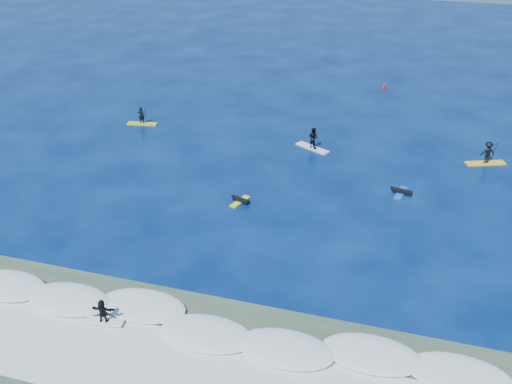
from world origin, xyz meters
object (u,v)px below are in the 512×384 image
(prone_paddler_far, at_px, (401,192))
(wave_surfer, at_px, (103,313))
(sup_paddler_right, at_px, (487,154))
(sup_paddler_center, at_px, (313,140))
(sup_paddler_left, at_px, (142,118))
(prone_paddler_near, at_px, (240,201))
(marker_buoy, at_px, (384,86))

(prone_paddler_far, relative_size, wave_surfer, 1.03)
(sup_paddler_right, xyz_separation_m, wave_surfer, (-19.80, -24.78, -0.05))
(sup_paddler_center, height_order, prone_paddler_far, sup_paddler_center)
(sup_paddler_left, height_order, prone_paddler_far, sup_paddler_left)
(sup_paddler_center, distance_m, prone_paddler_near, 10.60)
(sup_paddler_center, bearing_deg, sup_paddler_right, 31.56)
(sup_paddler_left, xyz_separation_m, prone_paddler_far, (23.56, -6.58, -0.45))
(marker_buoy, bearing_deg, prone_paddler_far, -81.92)
(sup_paddler_left, distance_m, wave_surfer, 26.52)
(sup_paddler_left, height_order, prone_paddler_near, sup_paddler_left)
(prone_paddler_far, bearing_deg, sup_paddler_right, -31.21)
(sup_paddler_left, bearing_deg, sup_paddler_right, -9.00)
(prone_paddler_near, distance_m, prone_paddler_far, 11.57)
(prone_paddler_near, bearing_deg, wave_surfer, -173.11)
(sup_paddler_left, relative_size, prone_paddler_far, 1.35)
(sup_paddler_right, distance_m, prone_paddler_near, 20.18)
(sup_paddler_center, xyz_separation_m, marker_buoy, (4.36, 16.86, -0.51))
(sup_paddler_left, relative_size, prone_paddler_near, 1.47)
(prone_paddler_near, xyz_separation_m, wave_surfer, (-2.96, -13.68, 0.67))
(sup_paddler_left, xyz_separation_m, prone_paddler_near, (12.83, -10.93, -0.46))
(sup_paddler_left, distance_m, sup_paddler_center, 16.01)
(marker_buoy, bearing_deg, wave_surfer, -104.45)
(sup_paddler_center, distance_m, prone_paddler_far, 9.54)
(sup_paddler_center, distance_m, wave_surfer, 24.56)
(sup_paddler_left, bearing_deg, sup_paddler_center, -12.27)
(wave_surfer, bearing_deg, prone_paddler_near, 69.75)
(prone_paddler_far, relative_size, marker_buoy, 3.07)
(sup_paddler_center, distance_m, marker_buoy, 17.42)
(prone_paddler_far, height_order, marker_buoy, marker_buoy)
(prone_paddler_near, distance_m, wave_surfer, 14.01)
(sup_paddler_left, height_order, marker_buoy, sup_paddler_left)
(wave_surfer, height_order, marker_buoy, wave_surfer)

